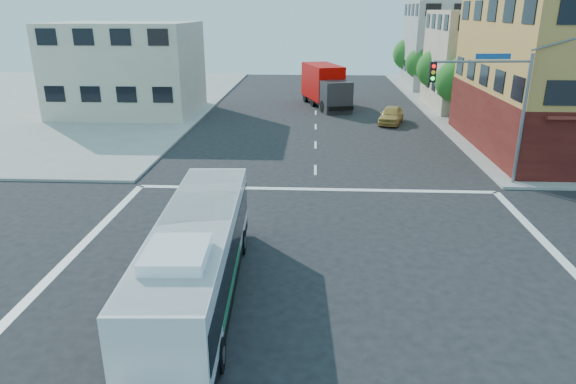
{
  "coord_description": "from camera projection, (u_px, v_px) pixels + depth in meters",
  "views": [
    {
      "loc": [
        -0.11,
        -16.4,
        9.1
      ],
      "look_at": [
        -1.11,
        2.78,
        2.23
      ],
      "focal_mm": 32.0,
      "sensor_mm": 36.0,
      "label": 1
    }
  ],
  "objects": [
    {
      "name": "building_east_far",
      "position": [
        459.0,
        45.0,
        61.07
      ],
      "size": [
        12.06,
        10.06,
        10.0
      ],
      "color": "#9D9D98",
      "rests_on": "ground"
    },
    {
      "name": "street_tree_b",
      "position": [
        438.0,
        67.0,
        50.41
      ],
      "size": [
        3.8,
        3.8,
        5.79
      ],
      "color": "#372614",
      "rests_on": "ground"
    },
    {
      "name": "street_tree_d",
      "position": [
        410.0,
        52.0,
        65.41
      ],
      "size": [
        4.0,
        4.0,
        6.03
      ],
      "color": "#372614",
      "rests_on": "ground"
    },
    {
      "name": "street_tree_c",
      "position": [
        422.0,
        62.0,
        58.03
      ],
      "size": [
        3.4,
        3.4,
        5.29
      ],
      "color": "#372614",
      "rests_on": "ground"
    },
    {
      "name": "signal_mast_ne",
      "position": [
        494.0,
        94.0,
        26.34
      ],
      "size": [
        7.91,
        1.13,
        8.07
      ],
      "color": "slate",
      "rests_on": "ground"
    },
    {
      "name": "building_west",
      "position": [
        127.0,
        69.0,
        46.15
      ],
      "size": [
        12.06,
        10.06,
        8.0
      ],
      "color": "#BDB59D",
      "rests_on": "ground"
    },
    {
      "name": "ground",
      "position": [
        315.0,
        277.0,
        18.48
      ],
      "size": [
        120.0,
        120.0,
        0.0
      ],
      "primitive_type": "plane",
      "color": "black",
      "rests_on": "ground"
    },
    {
      "name": "parked_car",
      "position": [
        391.0,
        115.0,
        42.93
      ],
      "size": [
        2.84,
        4.55,
        1.44
      ],
      "primitive_type": "imported",
      "rotation": [
        0.0,
        0.0,
        -0.29
      ],
      "color": "gold",
      "rests_on": "ground"
    },
    {
      "name": "street_tree_a",
      "position": [
        459.0,
        79.0,
        42.94
      ],
      "size": [
        3.6,
        3.6,
        5.53
      ],
      "color": "#372614",
      "rests_on": "ground"
    },
    {
      "name": "box_truck",
      "position": [
        326.0,
        87.0,
        50.04
      ],
      "size": [
        4.97,
        9.12,
        3.94
      ],
      "rotation": [
        0.0,
        0.0,
        0.3
      ],
      "color": "#28282D",
      "rests_on": "ground"
    },
    {
      "name": "transit_bus",
      "position": [
        197.0,
        258.0,
        16.43
      ],
      "size": [
        2.88,
        10.99,
        3.22
      ],
      "rotation": [
        0.0,
        0.0,
        0.05
      ],
      "color": "black",
      "rests_on": "ground"
    },
    {
      "name": "building_east_near",
      "position": [
        498.0,
        61.0,
        48.08
      ],
      "size": [
        12.06,
        10.06,
        9.0
      ],
      "color": "#C4B695",
      "rests_on": "ground"
    }
  ]
}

